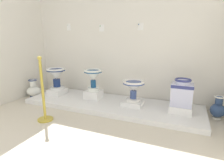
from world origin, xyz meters
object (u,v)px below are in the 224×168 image
Objects in this scene: antique_toilet_leftmost at (134,86)px; decorative_vase_spare at (218,109)px; plinth_block_tall_cobalt at (94,94)px; info_placard_second at (102,28)px; antique_toilet_rightmost at (182,92)px; decorative_vase_companion at (34,90)px; plinth_block_rightmost at (180,109)px; antique_toilet_slender_white at (56,75)px; antique_toilet_tall_cobalt at (93,76)px; info_placard_first at (69,27)px; plinth_block_slender_white at (57,92)px; stanchion_post_near_left at (44,101)px; plinth_block_leftmost at (133,103)px; info_placard_third at (140,26)px.

antique_toilet_leftmost is 1.39m from decorative_vase_spare.
plinth_block_tall_cobalt is 1.37m from info_placard_second.
plinth_block_tall_cobalt is 0.69× the size of antique_toilet_rightmost.
antique_toilet_rightmost is at bearing -2.31° from plinth_block_tall_cobalt.
info_placard_second is (-0.85, 0.49, 1.04)m from antique_toilet_leftmost.
decorative_vase_companion reaches higher than plinth_block_tall_cobalt.
plinth_block_rightmost is at bearing -2.31° from plinth_block_tall_cobalt.
antique_toilet_tall_cobalt is (0.85, 0.06, 0.04)m from antique_toilet_slender_white.
antique_toilet_tall_cobalt is 2.95× the size of info_placard_first.
info_placard_first is 1.59m from decorative_vase_companion.
info_placard_second is (0.81, 0.00, -0.04)m from info_placard_first.
plinth_block_slender_white is 0.84× the size of antique_toilet_tall_cobalt.
antique_toilet_tall_cobalt is at bearing 72.53° from stanchion_post_near_left.
antique_toilet_leftmost is 0.85m from plinth_block_rightmost.
decorative_vase_companion is (-2.22, -0.15, 0.04)m from plinth_block_leftmost.
antique_toilet_slender_white is 3.36× the size of info_placard_second.
plinth_block_tall_cobalt is (0.85, 0.06, 0.02)m from plinth_block_slender_white.
plinth_block_leftmost is 2.69× the size of info_placard_third.
decorative_vase_companion is at bearing -131.17° from info_placard_first.
decorative_vase_spare is (2.21, -0.34, -1.31)m from info_placard_second.
plinth_block_leftmost is 0.86m from antique_toilet_rightmost.
antique_toilet_tall_cobalt reaches higher than plinth_block_leftmost.
antique_toilet_slender_white is at bearing 179.76° from antique_toilet_rightmost.
stanchion_post_near_left is (-1.96, -0.95, -0.11)m from antique_toilet_rightmost.
info_placard_second reaches higher than plinth_block_rightmost.
antique_toilet_slender_white is 3.38× the size of info_placard_third.
antique_toilet_tall_cobalt is 1.65m from antique_toilet_rightmost.
antique_toilet_tall_cobalt is 1.13× the size of decorative_vase_spare.
antique_toilet_leftmost reaches higher than plinth_block_slender_white.
plinth_block_rightmost is at bearing -2.31° from antique_toilet_tall_cobalt.
decorative_vase_companion is 1.05× the size of decorative_vase_spare.
antique_toilet_leftmost is 2.76× the size of info_placard_first.
info_placard_first is 0.14× the size of stanchion_post_near_left.
info_placard_first reaches higher than plinth_block_leftmost.
plinth_block_leftmost is 1.44m from info_placard_third.
info_placard_first reaches higher than antique_toilet_leftmost.
decorative_vase_companion is at bearing -176.26° from plinth_block_leftmost.
info_placard_first is at bearing 163.46° from antique_toilet_leftmost.
plinth_block_rightmost is (2.49, -0.01, -0.00)m from plinth_block_slender_white.
stanchion_post_near_left is at bearing -70.90° from info_placard_first.
plinth_block_slender_white is 0.79× the size of antique_toilet_slender_white.
info_placard_third is (0.81, 0.00, 0.01)m from info_placard_second.
info_placard_first is 0.81m from info_placard_second.
info_placard_first is at bearing 168.43° from plinth_block_rightmost.
antique_toilet_rightmost is 2.18m from stanchion_post_near_left.
plinth_block_leftmost is 0.95× the size of decorative_vase_spare.
antique_toilet_rightmost is at bearing 2.54° from decorative_vase_companion.
decorative_vase_companion is (-0.53, -0.14, 0.02)m from plinth_block_slender_white.
plinth_block_slender_white is 2.48× the size of info_placard_first.
antique_toilet_slender_white is at bearing -179.98° from plinth_block_leftmost.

